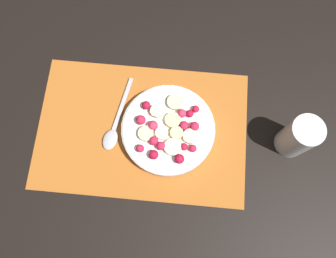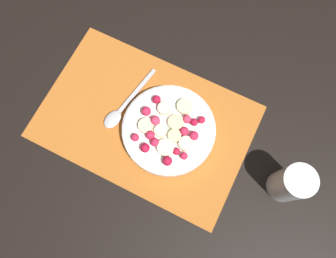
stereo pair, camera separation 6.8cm
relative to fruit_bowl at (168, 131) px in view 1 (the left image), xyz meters
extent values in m
plane|color=black|center=(0.06, 0.00, -0.03)|extent=(3.00, 3.00, 0.00)
cube|color=#B26023|center=(0.06, 0.00, -0.02)|extent=(0.46, 0.30, 0.01)
cylinder|color=white|center=(0.00, 0.00, -0.01)|extent=(0.20, 0.20, 0.03)
torus|color=white|center=(0.00, 0.00, 0.00)|extent=(0.20, 0.20, 0.01)
cylinder|color=white|center=(0.00, 0.00, 0.01)|extent=(0.18, 0.18, 0.00)
cylinder|color=#F4EAB7|center=(0.01, 0.01, 0.01)|extent=(0.03, 0.03, 0.01)
cylinder|color=beige|center=(-0.01, -0.06, 0.02)|extent=(0.05, 0.05, 0.01)
cylinder|color=#F4EAB7|center=(-0.01, 0.04, 0.02)|extent=(0.04, 0.04, 0.01)
cylinder|color=beige|center=(-0.02, 0.01, 0.02)|extent=(0.03, 0.03, 0.01)
cylinder|color=beige|center=(0.05, 0.01, 0.02)|extent=(0.05, 0.05, 0.01)
cylinder|color=#F4EAB7|center=(-0.05, 0.01, 0.02)|extent=(0.04, 0.04, 0.01)
cylinder|color=beige|center=(-0.01, -0.02, 0.02)|extent=(0.05, 0.05, 0.01)
cylinder|color=#F4EAB7|center=(0.03, -0.04, 0.02)|extent=(0.03, 0.03, 0.01)
sphere|color=#DB3356|center=(0.03, -0.01, 0.02)|extent=(0.02, 0.02, 0.02)
sphere|color=#DB3356|center=(-0.03, -0.04, 0.02)|extent=(0.02, 0.02, 0.02)
sphere|color=#B21433|center=(0.05, -0.05, 0.02)|extent=(0.02, 0.02, 0.02)
sphere|color=#B21433|center=(-0.03, 0.06, 0.02)|extent=(0.02, 0.02, 0.02)
sphere|color=red|center=(-0.05, -0.05, 0.02)|extent=(0.02, 0.02, 0.02)
sphere|color=#D12347|center=(0.01, 0.04, 0.02)|extent=(0.02, 0.02, 0.02)
sphere|color=#B21433|center=(0.02, 0.06, 0.02)|extent=(0.02, 0.02, 0.02)
sphere|color=#D12347|center=(0.05, -0.01, 0.02)|extent=(0.02, 0.02, 0.02)
sphere|color=#D12347|center=(-0.03, -0.01, 0.02)|extent=(0.02, 0.02, 0.02)
sphere|color=#D12347|center=(0.03, 0.03, 0.02)|extent=(0.02, 0.02, 0.02)
sphere|color=#D12347|center=(-0.05, -0.01, 0.02)|extent=(0.02, 0.02, 0.02)
sphere|color=#D12347|center=(-0.05, 0.04, 0.02)|extent=(0.02, 0.02, 0.02)
sphere|color=red|center=(-0.04, 0.03, 0.02)|extent=(0.02, 0.02, 0.02)
sphere|color=#D12347|center=(0.05, 0.05, 0.02)|extent=(0.02, 0.02, 0.02)
sphere|color=#B21433|center=(-0.04, -0.04, 0.02)|extent=(0.02, 0.02, 0.02)
cube|color=#B2B2B7|center=(0.11, -0.06, -0.02)|extent=(0.03, 0.13, 0.00)
ellipsoid|color=#B2B2B7|center=(0.12, 0.03, -0.02)|extent=(0.04, 0.05, 0.01)
cylinder|color=white|center=(-0.27, 0.00, 0.03)|extent=(0.06, 0.06, 0.11)
camera|label=1|loc=(-0.02, 0.18, 0.67)|focal=35.00mm
camera|label=2|loc=(-0.08, 0.17, 0.67)|focal=35.00mm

